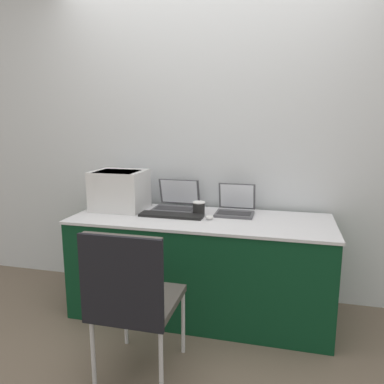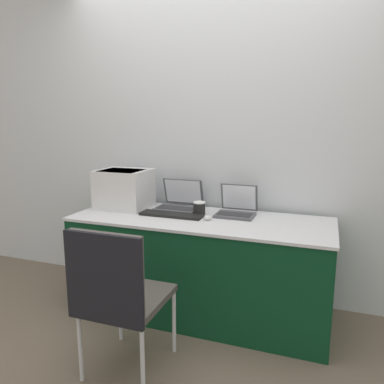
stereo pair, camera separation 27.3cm
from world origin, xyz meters
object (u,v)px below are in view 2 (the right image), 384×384
(printer, at_px, (124,187))
(mouse, at_px, (208,218))
(external_keyboard, at_px, (171,215))
(laptop_left, at_px, (179,202))
(chair, at_px, (116,289))
(laptop_right, at_px, (236,208))
(coffee_cup, at_px, (199,208))

(printer, bearing_deg, mouse, -10.56)
(external_keyboard, relative_size, mouse, 8.18)
(laptop_left, distance_m, chair, 1.10)
(external_keyboard, bearing_deg, laptop_left, 97.54)
(laptop_right, height_order, mouse, laptop_right)
(printer, distance_m, coffee_cup, 0.65)
(laptop_left, xyz_separation_m, external_keyboard, (0.03, -0.24, -0.04))
(laptop_left, height_order, laptop_right, laptop_left)
(laptop_left, xyz_separation_m, mouse, (0.32, -0.25, -0.03))
(laptop_left, height_order, external_keyboard, laptop_left)
(laptop_right, relative_size, coffee_cup, 2.90)
(printer, xyz_separation_m, external_keyboard, (0.46, -0.12, -0.16))
(external_keyboard, xyz_separation_m, chair, (0.03, -0.84, -0.21))
(mouse, bearing_deg, chair, -107.32)
(mouse, bearing_deg, printer, 169.44)
(coffee_cup, height_order, mouse, coffee_cup)
(coffee_cup, xyz_separation_m, mouse, (0.11, -0.13, -0.03))
(mouse, bearing_deg, external_keyboard, 176.80)
(laptop_right, xyz_separation_m, chair, (-0.41, -1.03, -0.25))
(external_keyboard, relative_size, chair, 0.53)
(external_keyboard, distance_m, mouse, 0.29)
(mouse, relative_size, chair, 0.07)
(printer, distance_m, external_keyboard, 0.50)
(laptop_left, relative_size, laptop_right, 1.19)
(laptop_left, bearing_deg, chair, -86.52)
(coffee_cup, bearing_deg, chair, -98.86)
(printer, bearing_deg, laptop_right, 4.64)
(laptop_left, bearing_deg, coffee_cup, -30.38)
(laptop_right, distance_m, chair, 1.14)
(external_keyboard, distance_m, chair, 0.86)
(laptop_left, bearing_deg, mouse, -38.33)
(laptop_left, xyz_separation_m, coffee_cup, (0.21, -0.12, -0.00))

